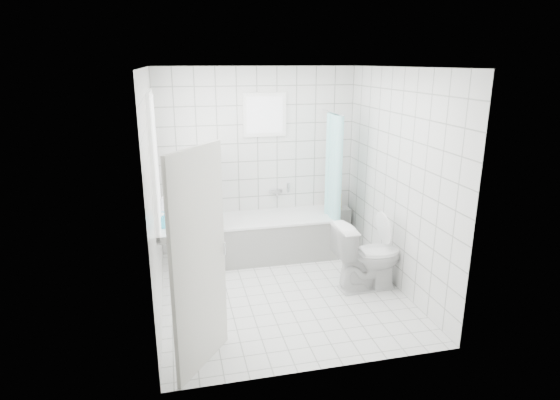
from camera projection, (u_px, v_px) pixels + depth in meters
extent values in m
plane|color=white|center=(282.00, 292.00, 5.60)|extent=(3.00, 3.00, 0.00)
plane|color=white|center=(283.00, 67.00, 4.86)|extent=(3.00, 3.00, 0.00)
cube|color=white|center=(258.00, 161.00, 6.63)|extent=(2.80, 0.02, 2.60)
cube|color=white|center=(325.00, 234.00, 3.83)|extent=(2.80, 0.02, 2.60)
cube|color=white|center=(153.00, 195.00, 4.93)|extent=(0.02, 3.00, 2.60)
cube|color=white|center=(397.00, 181.00, 5.54)|extent=(0.02, 3.00, 2.60)
cube|color=white|center=(156.00, 162.00, 5.13)|extent=(0.01, 0.90, 1.40)
cube|color=white|center=(265.00, 115.00, 6.43)|extent=(0.50, 0.01, 0.50)
cube|color=white|center=(165.00, 225.00, 5.35)|extent=(0.18, 1.02, 0.08)
cube|color=silver|center=(199.00, 262.00, 4.02)|extent=(0.51, 0.67, 2.00)
cube|color=white|center=(274.00, 237.00, 6.61)|extent=(1.70, 0.75, 0.55)
cube|color=white|center=(274.00, 217.00, 6.53)|extent=(1.72, 0.77, 0.03)
cube|color=white|center=(207.00, 211.00, 6.22)|extent=(0.15, 0.85, 1.50)
cube|color=white|center=(336.00, 225.00, 7.07)|extent=(0.40, 0.24, 0.55)
imported|color=white|center=(368.00, 256.00, 5.60)|extent=(0.84, 0.51, 0.84)
cylinder|color=silver|center=(332.00, 112.00, 6.27)|extent=(0.02, 0.80, 0.02)
cube|color=silver|center=(276.00, 191.00, 6.78)|extent=(0.18, 0.06, 0.06)
imported|color=white|center=(165.00, 215.00, 5.30)|extent=(0.13, 0.13, 0.16)
imported|color=#B75B95|center=(165.00, 206.00, 5.60)|extent=(0.12, 0.12, 0.18)
imported|color=silver|center=(165.00, 205.00, 5.44)|extent=(0.16, 0.16, 0.31)
imported|color=#2DAFCE|center=(165.00, 219.00, 5.13)|extent=(0.10, 0.09, 0.18)
cylinder|color=#182DC3|center=(337.00, 199.00, 6.99)|extent=(0.06, 0.06, 0.27)
cylinder|color=yellow|center=(339.00, 202.00, 6.90)|extent=(0.06, 0.06, 0.23)
cylinder|color=red|center=(332.00, 201.00, 6.97)|extent=(0.06, 0.06, 0.23)
cylinder|color=#1A9D53|center=(335.00, 202.00, 6.88)|extent=(0.06, 0.06, 0.24)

